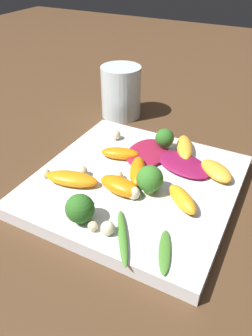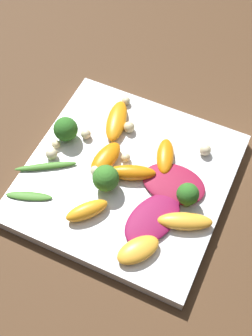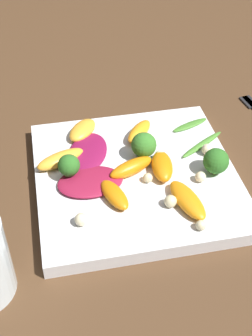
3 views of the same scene
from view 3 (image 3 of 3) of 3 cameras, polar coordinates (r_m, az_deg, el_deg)
The scene contains 24 objects.
ground_plane at distance 0.69m, azimuth 1.19°, elevation -1.83°, with size 2.40×2.40×0.00m, color #4C331E.
plate at distance 0.68m, azimuth 1.20°, elevation -1.19°, with size 0.29×0.29×0.02m.
radicchio_leaf_0 at distance 0.66m, azimuth -4.38°, elevation -1.68°, with size 0.09×0.07×0.01m.
radicchio_leaf_1 at distance 0.70m, azimuth -4.69°, elevation 1.91°, with size 0.08×0.11×0.01m.
orange_segment_0 at distance 0.74m, azimuth -5.33°, elevation 4.62°, with size 0.06×0.07×0.02m.
orange_segment_1 at distance 0.73m, azimuth 1.62°, elevation 4.47°, with size 0.06×0.06×0.02m.
orange_segment_2 at distance 0.63m, azimuth -1.42°, elevation -3.28°, with size 0.04×0.07×0.02m.
orange_segment_3 at distance 0.69m, azimuth -7.99°, elevation 1.08°, with size 0.08×0.05×0.02m.
orange_segment_4 at distance 0.67m, azimuth 0.59°, elevation 0.19°, with size 0.07×0.05×0.02m.
orange_segment_5 at distance 0.67m, azimuth 4.43°, elevation 0.23°, with size 0.04×0.07×0.02m.
orange_segment_6 at distance 0.63m, azimuth 7.49°, elevation -3.89°, with size 0.05×0.08×0.02m.
broccoli_floret_0 at distance 0.69m, azimuth 2.18°, elevation 2.77°, with size 0.04×0.04×0.04m.
broccoli_floret_1 at distance 0.67m, azimuth 10.92°, elevation 0.82°, with size 0.04×0.04×0.04m.
broccoli_floret_2 at distance 0.66m, azimuth -6.97°, elevation 0.23°, with size 0.03×0.03×0.04m.
arugula_sprig_0 at distance 0.77m, azimuth 7.82°, elevation 5.22°, with size 0.07×0.04×0.00m.
arugula_sprig_1 at distance 0.73m, azimuth 9.28°, elevation 2.88°, with size 0.08×0.06×0.01m.
macadamia_nut_0 at distance 0.71m, azimuth 9.90°, elevation 2.24°, with size 0.02×0.02×0.02m.
macadamia_nut_1 at distance 0.66m, azimuth 9.06°, elevation -1.07°, with size 0.02×0.02×0.02m.
macadamia_nut_2 at distance 0.70m, azimuth 10.65°, elevation 1.17°, with size 0.01×0.01×0.01m.
macadamia_nut_3 at distance 0.60m, azimuth 9.11°, elevation -6.91°, with size 0.01×0.01×0.01m.
macadamia_nut_4 at distance 0.66m, azimuth 2.68°, elevation -1.21°, with size 0.01×0.01×0.01m.
macadamia_nut_5 at distance 0.60m, azimuth -5.48°, elevation -6.27°, with size 0.02×0.02×0.02m.
macadamia_nut_6 at distance 0.69m, azimuth 4.20°, elevation 1.42°, with size 0.02×0.02×0.02m.
macadamia_nut_7 at distance 0.62m, azimuth 5.44°, elevation -4.06°, with size 0.02×0.02×0.02m.
Camera 3 is at (-0.11, -0.49, 0.48)m, focal length 50.00 mm.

